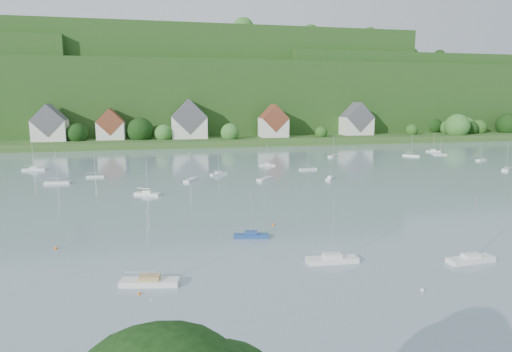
# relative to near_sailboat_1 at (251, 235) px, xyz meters

# --- Properties ---
(far_shore_strip) EXTENTS (600.00, 60.00, 3.00)m
(far_shore_strip) POSITION_rel_near_sailboat_1_xyz_m (-4.37, 155.71, 1.09)
(far_shore_strip) COLOR #264E1D
(far_shore_strip) RESTS_ON ground
(forested_ridge) EXTENTS (620.00, 181.22, 69.89)m
(forested_ridge) POSITION_rel_near_sailboat_1_xyz_m (-3.97, 224.28, 22.48)
(forested_ridge) COLOR #193E13
(forested_ridge) RESTS_ON ground
(village_building_0) EXTENTS (14.00, 10.40, 16.00)m
(village_building_0) POSITION_rel_near_sailboat_1_xyz_m (-59.37, 142.71, 9.10)
(village_building_0) COLOR silver
(village_building_0) RESTS_ON far_shore_strip
(village_building_1) EXTENTS (12.00, 9.36, 14.00)m
(village_building_1) POSITION_rel_near_sailboat_1_xyz_m (-34.37, 144.71, 8.34)
(village_building_1) COLOR silver
(village_building_1) RESTS_ON far_shore_strip
(village_building_2) EXTENTS (16.00, 11.44, 18.00)m
(village_building_2) POSITION_rel_near_sailboat_1_xyz_m (0.63, 143.71, 9.86)
(village_building_2) COLOR silver
(village_building_2) RESTS_ON far_shore_strip
(village_building_3) EXTENTS (13.00, 10.40, 15.50)m
(village_building_3) POSITION_rel_near_sailboat_1_xyz_m (40.63, 141.71, 9.02)
(village_building_3) COLOR silver
(village_building_3) RESTS_ON far_shore_strip
(village_building_4) EXTENTS (15.00, 10.40, 16.50)m
(village_building_4) POSITION_rel_near_sailboat_1_xyz_m (85.63, 145.71, 9.18)
(village_building_4) COLOR silver
(village_building_4) RESTS_ON far_shore_strip
(near_sailboat_1) EXTENTS (5.48, 2.50, 7.14)m
(near_sailboat_1) POSITION_rel_near_sailboat_1_xyz_m (0.00, 0.00, 0.00)
(near_sailboat_1) COLOR #24488E
(near_sailboat_1) RESTS_ON ground
(near_sailboat_2) EXTENTS (6.81, 3.13, 8.88)m
(near_sailboat_2) POSITION_rel_near_sailboat_1_xyz_m (-14.78, -14.46, 0.05)
(near_sailboat_2) COLOR white
(near_sailboat_2) RESTS_ON ground
(near_sailboat_3) EXTENTS (6.58, 2.31, 8.72)m
(near_sailboat_3) POSITION_rel_near_sailboat_1_xyz_m (25.65, -16.12, 0.05)
(near_sailboat_3) COLOR white
(near_sailboat_3) RESTS_ON ground
(near_sailboat_4) EXTENTS (6.77, 2.27, 9.00)m
(near_sailboat_4) POSITION_rel_near_sailboat_1_xyz_m (8.10, -12.35, 0.05)
(near_sailboat_4) COLOR white
(near_sailboat_4) RESTS_ON ground
(mooring_buoy_0) EXTENTS (0.37, 0.37, 0.37)m
(mooring_buoy_0) POSITION_rel_near_sailboat_1_xyz_m (-15.85, -16.74, -0.41)
(mooring_buoy_0) COLOR orange
(mooring_buoy_0) RESTS_ON ground
(mooring_buoy_1) EXTENTS (0.48, 0.48, 0.48)m
(mooring_buoy_1) POSITION_rel_near_sailboat_1_xyz_m (14.49, -22.57, -0.41)
(mooring_buoy_1) COLOR silver
(mooring_buoy_1) RESTS_ON ground
(mooring_buoy_2) EXTENTS (0.46, 0.46, 0.46)m
(mooring_buoy_2) POSITION_rel_near_sailboat_1_xyz_m (4.94, 5.66, -0.41)
(mooring_buoy_2) COLOR orange
(mooring_buoy_2) RESTS_ON ground
(mooring_buoy_3) EXTENTS (0.50, 0.50, 0.50)m
(mooring_buoy_3) POSITION_rel_near_sailboat_1_xyz_m (-27.92, 0.79, -0.41)
(mooring_buoy_3) COLOR orange
(mooring_buoy_3) RESTS_ON ground
(far_sailboat_cluster) EXTENTS (192.57, 79.24, 8.71)m
(far_sailboat_cluster) POSITION_rel_near_sailboat_1_xyz_m (5.96, 68.97, -0.04)
(far_sailboat_cluster) COLOR white
(far_sailboat_cluster) RESTS_ON ground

